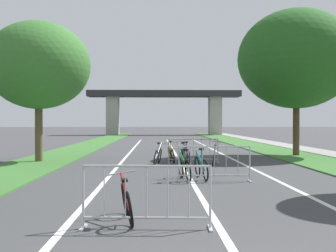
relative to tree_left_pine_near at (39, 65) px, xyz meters
name	(u,v)px	position (x,y,z in m)	size (l,w,h in m)	color
grass_verge_left	(86,146)	(0.12, 11.93, -4.19)	(2.77, 67.29, 0.05)	#386B2D
grass_verge_right	(255,146)	(12.21, 11.93, -4.19)	(2.77, 67.29, 0.05)	#386B2D
sidewalk_path_right	(286,146)	(14.48, 11.93, -4.17)	(1.77, 67.29, 0.08)	gray
lane_stripe_center	(176,155)	(6.17, 3.86, -4.21)	(0.14, 38.93, 0.01)	silver
lane_stripe_right_lane	(224,155)	(8.73, 3.86, -4.21)	(0.14, 38.93, 0.01)	silver
lane_stripe_left_lane	(128,155)	(3.60, 3.86, -4.21)	(0.14, 38.93, 0.01)	silver
overpass_bridge	(164,103)	(6.17, 40.01, 0.13)	(20.63, 3.34, 6.00)	#2D2D30
tree_left_pine_near	(39,65)	(0.00, 0.00, 0.00)	(4.48, 4.48, 6.13)	brown
tree_right_oak_near	(296,59)	(12.30, 3.06, 0.77)	(5.98, 5.98, 7.53)	#4C3823
crowd_barrier_nearest	(146,197)	(4.96, -11.92, -3.70)	(2.17, 0.55, 1.05)	#ADADB2
crowd_barrier_second	(214,164)	(6.83, -6.33, -3.70)	(2.16, 0.51, 1.05)	#ADADB2
crowd_barrier_third	(193,151)	(6.69, -0.75, -3.70)	(2.17, 0.54, 1.05)	#ADADB2
bicycle_purple_0	(186,154)	(6.41, -0.27, -3.85)	(0.49, 1.57, 0.92)	black
bicycle_white_1	(184,155)	(6.25, -1.11, -3.84)	(0.74, 1.74, 1.01)	black
bicycle_yellow_2	(171,154)	(5.76, -0.30, -3.85)	(0.55, 1.65, 0.95)	black
bicycle_green_3	(184,168)	(5.96, -5.96, -3.85)	(0.59, 1.65, 0.98)	black
bicycle_orange_4	(214,156)	(7.48, -1.35, -3.85)	(0.58, 1.66, 0.98)	black
bicycle_teal_5	(201,167)	(6.50, -5.74, -3.85)	(0.55, 1.68, 0.97)	black
bicycle_silver_6	(158,156)	(5.18, -1.36, -3.85)	(0.61, 1.64, 0.94)	black
bicycle_red_7	(127,202)	(4.60, -11.39, -3.87)	(0.60, 1.58, 0.86)	black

